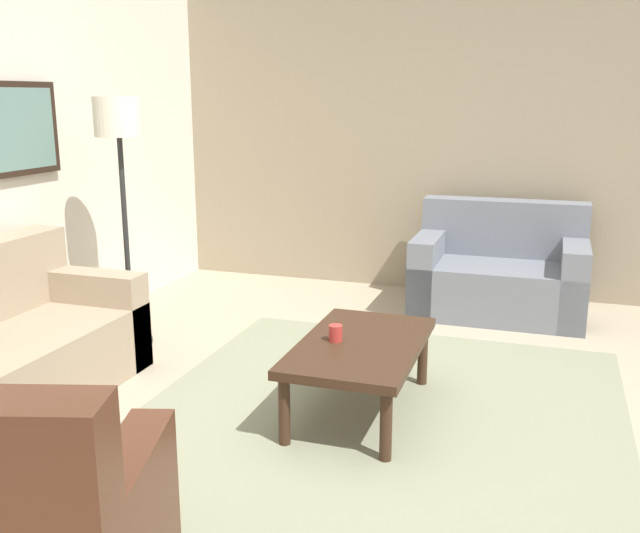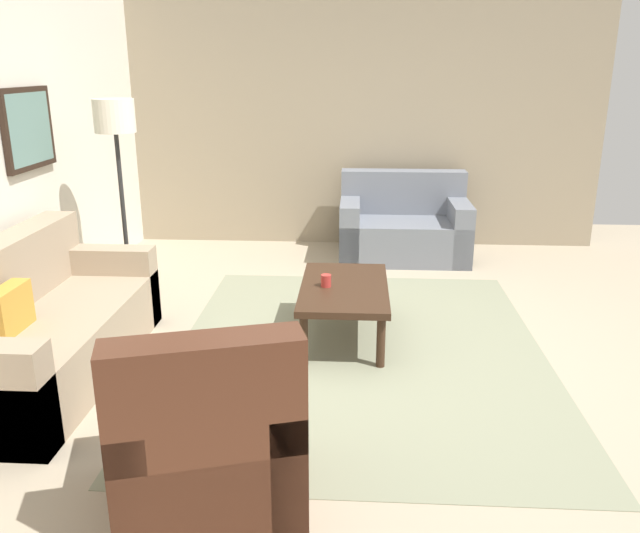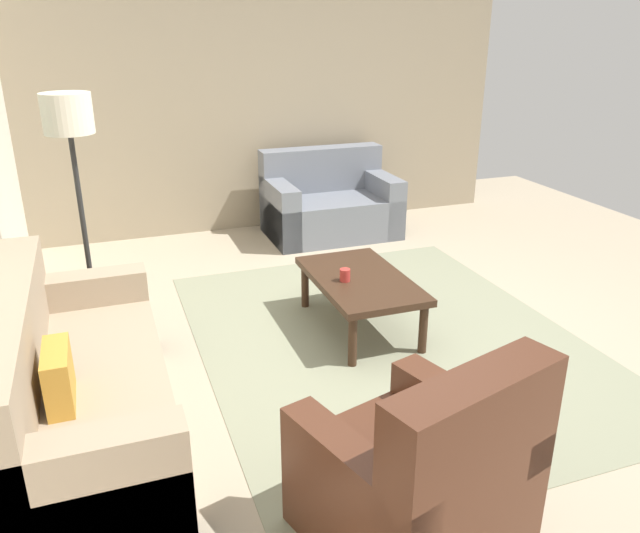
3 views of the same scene
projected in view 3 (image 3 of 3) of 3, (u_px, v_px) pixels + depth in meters
name	position (u px, v px, depth m)	size (l,w,h in m)	color
ground_plane	(388.00, 340.00, 4.49)	(8.00, 8.00, 0.00)	tan
stone_feature_panel	(270.00, 96.00, 6.61)	(0.12, 5.20, 2.80)	gray
area_rug	(388.00, 340.00, 4.49)	(3.32, 2.61, 0.01)	gray
couch_main	(65.00, 394.00, 3.30)	(1.99, 0.85, 0.88)	gray
couch_loveseat	(328.00, 206.00, 6.68)	(0.87, 1.33, 0.88)	slate
armchair_leather	(423.00, 487.00, 2.63)	(0.99, 0.99, 0.95)	#4C2819
coffee_table	(360.00, 283.00, 4.54)	(1.10, 0.64, 0.41)	#382316
cup	(345.00, 275.00, 4.44)	(0.08, 0.08, 0.09)	#B2332D
lamp_standing	(71.00, 140.00, 4.09)	(0.32, 0.32, 1.71)	black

